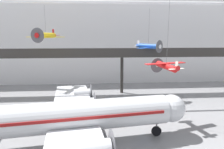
% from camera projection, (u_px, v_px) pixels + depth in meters
% --- Properties ---
extents(hangar_back_wall, '(140.00, 3.00, 24.51)m').
position_uv_depth(hangar_back_wall, '(117.00, 39.00, 54.88)').
color(hangar_back_wall, white).
rests_on(hangar_back_wall, ground).
extents(mezzanine_walkway, '(110.00, 3.20, 10.50)m').
position_uv_depth(mezzanine_walkway, '(123.00, 55.00, 43.99)').
color(mezzanine_walkway, '#2D2B28').
rests_on(mezzanine_walkway, ground).
extents(ceiling_truss_beam, '(120.00, 0.60, 0.60)m').
position_uv_depth(ceiling_truss_beam, '(128.00, 2.00, 35.75)').
color(ceiling_truss_beam, silver).
extents(airliner_silver_main, '(31.42, 35.97, 10.74)m').
position_uv_depth(airliner_silver_main, '(65.00, 117.00, 23.51)').
color(airliner_silver_main, silver).
rests_on(airliner_silver_main, ground).
extents(suspended_plane_yellow_lowwing, '(7.49, 6.35, 6.84)m').
position_uv_depth(suspended_plane_yellow_lowwing, '(46.00, 35.00, 38.04)').
color(suspended_plane_yellow_lowwing, yellow).
extents(suspended_plane_red_highwing, '(6.43, 5.40, 11.05)m').
position_uv_depth(suspended_plane_red_highwing, '(166.00, 66.00, 28.97)').
color(suspended_plane_red_highwing, red).
extents(suspended_plane_blue_trainer, '(6.12, 5.99, 8.89)m').
position_uv_depth(suspended_plane_blue_trainer, '(148.00, 46.00, 41.77)').
color(suspended_plane_blue_trainer, '#1E4CAD').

